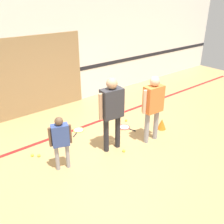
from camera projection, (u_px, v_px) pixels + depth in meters
The scene contains 14 objects.
ground_plane at pixel (111, 149), 5.69m from camera, with size 16.00×16.00×0.00m, color tan.
wall_back at pixel (46, 56), 7.08m from camera, with size 16.00×0.07×3.20m.
wall_panel at pixel (35, 76), 7.01m from camera, with size 2.95×0.05×2.20m.
floor_stripe at pixel (81, 127), 6.57m from camera, with size 14.40×0.10×0.01m.
person_instructor at pixel (112, 107), 5.25m from camera, with size 0.63×0.30×1.68m.
person_student_left at pixel (60, 138), 4.75m from camera, with size 0.42×0.28×1.15m.
person_student_right at pixel (153, 102), 5.59m from camera, with size 0.61×0.27×1.60m.
racket_spare_on_floor at pixel (125, 127), 6.57m from camera, with size 0.36×0.52×0.03m.
racket_second_spare at pixel (78, 130), 6.42m from camera, with size 0.48×0.42×0.03m.
tennis_ball_near_instructor at pixel (124, 151), 5.55m from camera, with size 0.07×0.07×0.07m, color #CCE038.
tennis_ball_by_spare_racket at pixel (126, 120), 6.89m from camera, with size 0.07×0.07×0.07m, color #CCE038.
tennis_ball_stray_left at pixel (39, 155), 5.39m from camera, with size 0.07×0.07×0.07m, color #CCE038.
tennis_ball_stray_right at pixel (32, 155), 5.40m from camera, with size 0.07×0.07×0.07m, color #CCE038.
training_cone at pixel (162, 124), 6.46m from camera, with size 0.23×0.23×0.28m.
Camera 1 is at (-2.99, -3.72, 3.21)m, focal length 40.00 mm.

